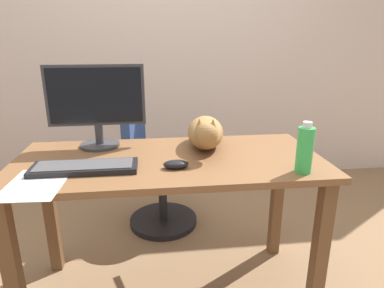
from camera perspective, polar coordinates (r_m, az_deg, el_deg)
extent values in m
cube|color=beige|center=(3.00, -5.85, 17.79)|extent=(6.00, 0.04, 2.60)
cube|color=brown|center=(1.57, -3.91, -2.88)|extent=(1.43, 0.65, 0.03)
cube|color=brown|center=(1.63, -28.24, -19.53)|extent=(0.06, 0.06, 0.73)
cube|color=brown|center=(1.68, 20.99, -17.14)|extent=(0.06, 0.06, 0.73)
cube|color=brown|center=(2.05, -23.05, -10.73)|extent=(0.06, 0.06, 0.73)
cube|color=brown|center=(2.10, 14.30, -9.17)|extent=(0.06, 0.06, 0.73)
cylinder|color=black|center=(2.50, -4.90, -12.87)|extent=(0.48, 0.48, 0.04)
cylinder|color=black|center=(2.41, -5.02, -8.90)|extent=(0.06, 0.06, 0.43)
cylinder|color=navy|center=(2.31, -5.18, -3.49)|extent=(0.44, 0.44, 0.06)
cube|color=navy|center=(2.29, -9.91, 2.15)|extent=(0.15, 0.36, 0.40)
cylinder|color=#333338|center=(1.79, -15.45, -0.14)|extent=(0.20, 0.20, 0.01)
cylinder|color=#333338|center=(1.77, -15.60, 1.63)|extent=(0.04, 0.04, 0.10)
cube|color=#333338|center=(1.73, -16.15, 8.01)|extent=(0.48, 0.03, 0.30)
cube|color=black|center=(1.71, -16.22, 7.93)|extent=(0.45, 0.01, 0.27)
cube|color=black|center=(1.48, -17.89, -3.87)|extent=(0.44, 0.15, 0.02)
cube|color=#444447|center=(1.48, -17.94, -3.37)|extent=(0.40, 0.12, 0.00)
ellipsoid|color=olive|center=(1.71, 2.31, 2.06)|extent=(0.23, 0.38, 0.15)
sphere|color=olive|center=(1.49, 2.43, 1.70)|extent=(0.11, 0.11, 0.11)
cone|color=olive|center=(1.48, 3.63, 3.53)|extent=(0.04, 0.04, 0.04)
cone|color=olive|center=(1.48, 1.28, 3.55)|extent=(0.04, 0.04, 0.04)
cylinder|color=olive|center=(1.97, 3.36, 2.55)|extent=(0.09, 0.18, 0.03)
ellipsoid|color=black|center=(1.43, -2.76, -3.48)|extent=(0.11, 0.06, 0.04)
cube|color=white|center=(1.42, -25.21, -6.26)|extent=(0.22, 0.31, 0.00)
cylinder|color=green|center=(1.44, 18.73, -1.02)|extent=(0.07, 0.07, 0.19)
cylinder|color=silver|center=(1.41, 19.16, 3.13)|extent=(0.04, 0.04, 0.02)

